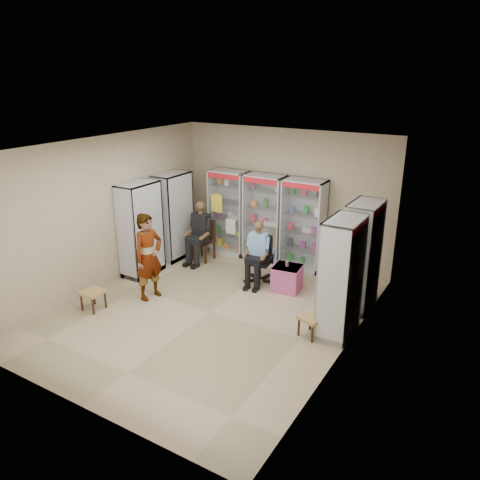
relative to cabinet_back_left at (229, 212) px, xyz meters
The scene contains 18 objects.
floor 3.18m from the cabinet_back_left, 64.54° to the right, with size 6.00×6.00×0.00m, color tan.
room_shell 3.18m from the cabinet_back_left, 64.54° to the right, with size 5.02×6.02×3.01m.
cabinet_back_left is the anchor object (origin of this frame).
cabinet_back_mid 0.95m from the cabinet_back_left, ahead, with size 0.90×0.50×2.00m, color #A7ABAE.
cabinet_back_right 1.90m from the cabinet_back_left, ahead, with size 0.90×0.50×2.00m, color #ABADB2.
cabinet_right_far 3.71m from the cabinet_back_left, 17.75° to the right, with size 0.50×0.90×2.00m, color silver.
cabinet_right_near 4.18m from the cabinet_back_left, 32.28° to the right, with size 0.50×0.90×2.00m, color #A1A3A8.
cabinet_left_far 1.32m from the cabinet_back_left, 135.00° to the right, with size 0.50×0.90×2.00m, color silver.
cabinet_left_near 2.23m from the cabinet_back_left, 114.61° to the right, with size 0.50×0.90×2.00m, color #BABEC2.
wooden_chair 0.94m from the cabinet_back_left, 108.90° to the right, with size 0.42×0.42×0.94m, color black.
seated_customer 0.88m from the cabinet_back_left, 107.77° to the right, with size 0.44×0.60×1.34m, color black, non-canonical shape.
office_chair 1.90m from the cabinet_back_left, 37.92° to the right, with size 0.54×0.54×0.99m, color black.
seated_shopkeeper 1.90m from the cabinet_back_left, 39.13° to the right, with size 0.41×0.57×1.26m, color #6199C0, non-canonical shape.
pink_trunk 2.53m from the cabinet_back_left, 29.43° to the right, with size 0.53×0.51×0.51m, color #B04693.
tea_glass 2.43m from the cabinet_back_left, 29.32° to the right, with size 0.07×0.07×0.10m, color #5F1C08.
woven_stool_a 4.18m from the cabinet_back_left, 38.66° to the right, with size 0.36×0.36×0.36m, color #B17F4A.
woven_stool_b 3.88m from the cabinet_back_left, 99.09° to the right, with size 0.37×0.37×0.37m, color #9F6743.
standing_man 2.84m from the cabinet_back_left, 90.36° to the right, with size 0.62×0.40×1.69m, color gray.
Camera 1 is at (4.36, -6.25, 4.15)m, focal length 35.00 mm.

